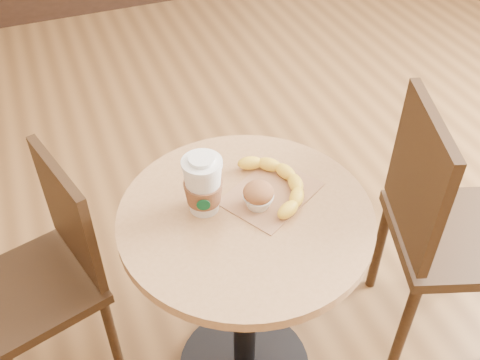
{
  "coord_description": "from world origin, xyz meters",
  "views": [
    {
      "loc": [
        -0.46,
        -0.96,
        1.76
      ],
      "look_at": [
        -0.08,
        0.0,
        0.83
      ],
      "focal_mm": 42.0,
      "sensor_mm": 36.0,
      "label": 1
    }
  ],
  "objects": [
    {
      "name": "cafe_table",
      "position": [
        -0.08,
        -0.04,
        0.51
      ],
      "size": [
        0.65,
        0.65,
        0.75
      ],
      "color": "black",
      "rests_on": "ground"
    },
    {
      "name": "chair_left",
      "position": [
        -0.6,
        0.24,
        0.44
      ],
      "size": [
        0.43,
        0.43,
        0.8
      ],
      "rotation": [
        0.0,
        0.0,
        -1.3
      ],
      "color": "black",
      "rests_on": "ground"
    },
    {
      "name": "chair_right",
      "position": [
        0.56,
        -0.08,
        0.5
      ],
      "size": [
        0.51,
        0.51,
        0.92
      ],
      "rotation": [
        0.0,
        0.0,
        1.24
      ],
      "color": "black",
      "rests_on": "ground"
    },
    {
      "name": "muffin",
      "position": [
        -0.04,
        -0.02,
        0.79
      ],
      "size": [
        0.08,
        0.08,
        0.07
      ],
      "color": "silver",
      "rests_on": "kraft_bag"
    },
    {
      "name": "banana",
      "position": [
        0.04,
        0.02,
        0.77
      ],
      "size": [
        0.15,
        0.27,
        0.04
      ],
      "primitive_type": null,
      "rotation": [
        0.0,
        0.0,
        0.01
      ],
      "color": "yellow",
      "rests_on": "kraft_bag"
    },
    {
      "name": "kraft_bag",
      "position": [
        0.01,
        0.01,
        0.75
      ],
      "size": [
        0.3,
        0.27,
        0.0
      ],
      "primitive_type": "cube",
      "rotation": [
        0.0,
        0.0,
        0.51
      ],
      "color": "#9B6C4B",
      "rests_on": "cafe_table"
    },
    {
      "name": "coffee_cup",
      "position": [
        -0.17,
        0.02,
        0.82
      ],
      "size": [
        0.1,
        0.1,
        0.17
      ],
      "rotation": [
        0.0,
        0.0,
        -0.32
      ],
      "color": "silver",
      "rests_on": "cafe_table"
    }
  ]
}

